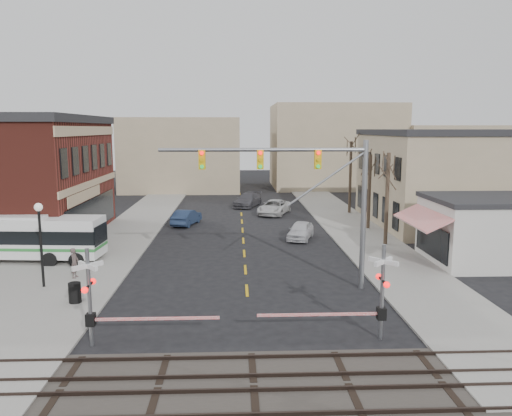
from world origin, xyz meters
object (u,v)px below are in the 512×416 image
Objects in this scene: car_b at (186,217)px; pedestrian_near at (75,263)px; car_c at (274,207)px; car_d at (248,200)px; transit_bus at (14,237)px; traffic_signal_mast at (309,183)px; street_lamp at (40,228)px; rr_crossing_east at (372,293)px; rr_crossing_west at (101,298)px; car_a at (300,230)px; pedestrian_far at (73,248)px; trash_bin at (75,293)px.

car_b is 16.97m from pedestrian_near.
pedestrian_near is (-13.11, -21.47, 0.26)m from car_c.
car_d is 2.97× the size of pedestrian_near.
traffic_signal_mast is at bearing -19.18° from transit_bus.
street_lamp reaches higher than car_d.
car_b is at bearing 111.61° from rr_crossing_east.
traffic_signal_mast is 1.94× the size of rr_crossing_west.
transit_bus is 20.34m from car_a.
traffic_signal_mast is 6.28× the size of pedestrian_near.
street_lamp is at bearing -124.71° from car_a.
pedestrian_near reaches higher than car_a.
rr_crossing_west is 1.32× the size of car_b.
car_c is at bearing -43.49° from car_d.
rr_crossing_west is 3.48× the size of pedestrian_far.
car_b is at bearing 87.92° from rr_crossing_west.
car_b is (-9.94, 25.09, -1.27)m from rr_crossing_east.
transit_bus reaches higher than trash_bin.
street_lamp is 4.53m from trash_bin.
traffic_signal_mast is 2.12× the size of car_d.
car_b is (9.94, 12.17, -0.98)m from transit_bus.
pedestrian_far is at bearing 156.77° from traffic_signal_mast.
transit_bus is at bearing 57.05° from pedestrian_near.
car_d is at bearing 94.96° from traffic_signal_mast.
rr_crossing_west is 1.09× the size of car_d.
street_lamp is (3.95, -5.70, 1.70)m from transit_bus.
car_a is 11.49m from car_c.
rr_crossing_east reaches higher than car_c.
pedestrian_near is at bearing -91.11° from car_d.
street_lamp reaches higher than pedestrian_near.
car_a is at bearing 162.06° from car_b.
transit_bus is 6.71× the size of pedestrian_near.
street_lamp is 6.08m from pedestrian_far.
traffic_signal_mast is 14.48m from street_lamp.
traffic_signal_mast reaches higher than pedestrian_far.
car_a is at bearing -63.49° from car_c.
car_b reaches higher than car_a.
transit_bus is 6.61m from pedestrian_near.
street_lamp is at bearing 133.83° from trash_bin.
rr_crossing_west reaches higher than car_d.
street_lamp reaches higher than rr_crossing_west.
car_b is (-8.27, 18.51, -5.08)m from traffic_signal_mast.
car_d is (-3.73, 16.63, 0.06)m from car_a.
pedestrian_far is (-1.37, 3.97, -0.06)m from pedestrian_near.
street_lamp is at bearing -92.07° from car_d.
street_lamp is at bearing -110.70° from pedestrian_far.
trash_bin is 4.41m from pedestrian_near.
rr_crossing_east reaches higher than pedestrian_near.
car_d is (-2.54, 5.20, 0.02)m from car_c.
pedestrian_far is (-0.19, 5.56, -2.44)m from street_lamp.
pedestrian_far is (-6.18, -12.30, 0.23)m from car_b.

